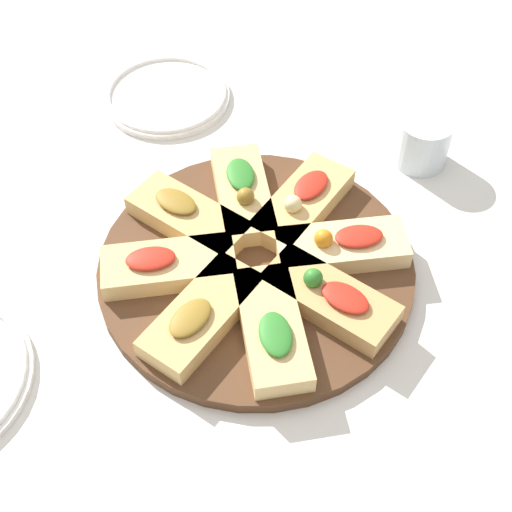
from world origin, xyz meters
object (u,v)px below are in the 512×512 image
plate_right (167,95)px  napkin_stack (506,486)px  serving_board (256,267)px  water_glass (423,142)px

plate_right → napkin_stack: plate_right is taller
plate_right → napkin_stack: bearing=-142.2°
serving_board → water_glass: size_ratio=5.21×
plate_right → water_glass: (-0.11, -0.41, 0.03)m
serving_board → napkin_stack: 0.40m
plate_right → water_glass: water_glass is taller
serving_board → plate_right: 0.40m
napkin_stack → plate_right: bearing=37.8°
serving_board → napkin_stack: (-0.27, -0.30, -0.01)m
plate_right → napkin_stack: size_ratio=2.02×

